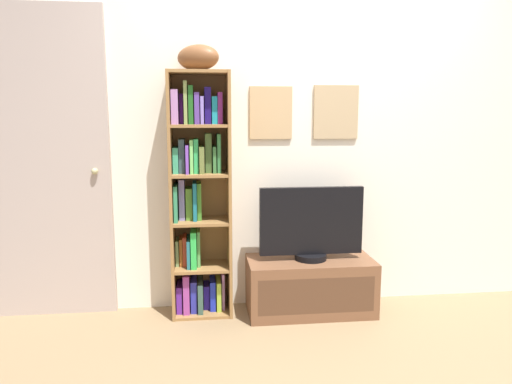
# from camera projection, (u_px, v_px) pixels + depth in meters

# --- Properties ---
(ground) EXTENTS (5.20, 5.20, 0.04)m
(ground) POSITION_uv_depth(u_px,v_px,m) (347.00, 383.00, 2.54)
(ground) COLOR #866E4D
(back_wall) EXTENTS (4.80, 0.08, 2.35)m
(back_wall) POSITION_uv_depth(u_px,v_px,m) (305.00, 142.00, 3.45)
(back_wall) COLOR white
(back_wall) RESTS_ON ground
(bookshelf) EXTENTS (0.41, 0.27, 1.65)m
(bookshelf) POSITION_uv_depth(u_px,v_px,m) (198.00, 197.00, 3.29)
(bookshelf) COLOR olive
(bookshelf) RESTS_ON ground
(football) EXTENTS (0.33, 0.28, 0.16)m
(football) POSITION_uv_depth(u_px,v_px,m) (198.00, 58.00, 3.12)
(football) COLOR brown
(football) RESTS_ON bookshelf
(tv_stand) EXTENTS (0.87, 0.41, 0.38)m
(tv_stand) POSITION_uv_depth(u_px,v_px,m) (310.00, 286.00, 3.38)
(tv_stand) COLOR brown
(tv_stand) RESTS_ON ground
(television) EXTENTS (0.71, 0.22, 0.51)m
(television) POSITION_uv_depth(u_px,v_px,m) (311.00, 224.00, 3.31)
(television) COLOR black
(television) RESTS_ON tv_stand
(door) EXTENTS (0.81, 0.09, 2.08)m
(door) POSITION_uv_depth(u_px,v_px,m) (48.00, 165.00, 3.23)
(door) COLOR #B0A098
(door) RESTS_ON ground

